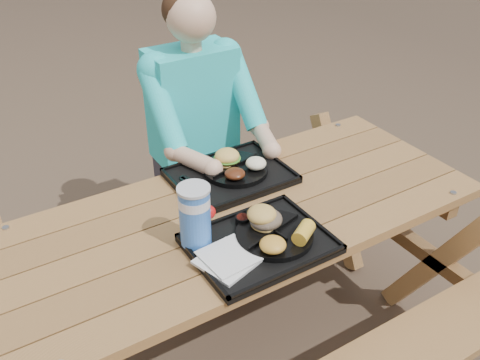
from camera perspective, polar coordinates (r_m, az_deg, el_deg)
ground at (r=2.46m, az=0.00°, el=-17.50°), size 60.00×60.00×0.00m
picnic_table at (r=2.19m, az=0.00°, el=-11.20°), size 1.80×1.49×0.75m
tray_near at (r=1.78m, az=2.10°, el=-6.88°), size 0.45×0.35×0.02m
tray_far at (r=2.12m, az=-1.03°, el=0.37°), size 0.45×0.35×0.02m
plate_near at (r=1.79m, az=3.68°, el=-5.88°), size 0.26×0.26×0.02m
plate_far at (r=2.13m, az=-0.48°, el=1.17°), size 0.26×0.26×0.02m
napkin_stack at (r=1.69m, az=-1.36°, el=-8.52°), size 0.20×0.20×0.02m
soda_cup at (r=1.72m, az=-4.83°, el=-3.95°), size 0.10×0.10×0.20m
condiment_bbq at (r=1.84m, az=0.28°, el=-4.31°), size 0.05×0.05×0.03m
condiment_mustard at (r=1.87m, az=1.35°, el=-3.74°), size 0.05×0.05×0.03m
sandwich at (r=1.78m, az=2.81°, el=-3.38°), size 0.11×0.11×0.11m
mac_cheese at (r=1.70m, az=3.53°, el=-6.90°), size 0.09×0.09×0.04m
corn_cob at (r=1.75m, az=6.81°, el=-5.57°), size 0.12×0.12×0.05m
cutlery_far at (r=2.06m, az=-5.05°, el=-0.36°), size 0.05×0.14×0.01m
burger at (r=2.13m, az=-1.38°, el=2.90°), size 0.10×0.10×0.09m
baked_beans at (r=2.05m, az=-0.55°, el=0.68°), size 0.08×0.08×0.04m
potato_salad at (r=2.10m, az=1.71°, el=1.79°), size 0.08×0.08×0.05m
diner at (r=2.56m, az=-4.66°, el=3.27°), size 0.48×0.84×1.28m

